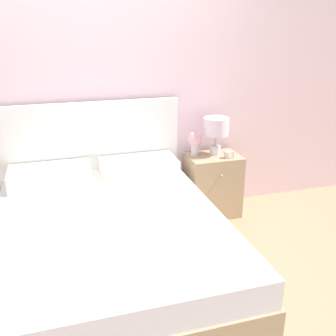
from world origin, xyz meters
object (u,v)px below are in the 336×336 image
(table_lamp, at_px, (216,128))
(alarm_clock, at_px, (229,155))
(bed, at_px, (110,241))
(nightstand, at_px, (213,185))
(flower_vase, at_px, (195,141))

(table_lamp, bearing_deg, alarm_clock, -57.54)
(table_lamp, bearing_deg, bed, -146.60)
(table_lamp, height_order, alarm_clock, table_lamp)
(nightstand, height_order, alarm_clock, alarm_clock)
(nightstand, relative_size, flower_vase, 2.60)
(nightstand, height_order, table_lamp, table_lamp)
(nightstand, relative_size, alarm_clock, 7.59)
(bed, bearing_deg, table_lamp, 33.40)
(bed, height_order, alarm_clock, bed)
(bed, height_order, flower_vase, bed)
(nightstand, bearing_deg, bed, -147.29)
(nightstand, relative_size, table_lamp, 1.69)
(flower_vase, bearing_deg, bed, -140.77)
(table_lamp, distance_m, flower_vase, 0.22)
(table_lamp, relative_size, alarm_clock, 4.48)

